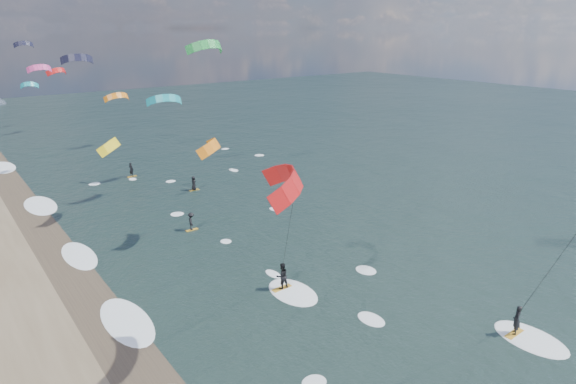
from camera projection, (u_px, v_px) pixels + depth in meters
ground at (450, 383)px, 23.94m from camera, size 260.00×260.00×0.00m
wet_sand_strip at (141, 373)px, 24.58m from camera, size 3.00×240.00×0.00m
kitesurfer_near_b at (294, 217)px, 25.61m from camera, size 6.92×9.48×11.37m
far_kitesurfers at (176, 196)px, 48.21m from camera, size 6.26×19.85×1.73m
bg_kite_field at (98, 79)px, 60.29m from camera, size 13.15×72.09×9.46m
shoreline_surf at (131, 322)px, 28.85m from camera, size 2.40×79.40×0.11m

